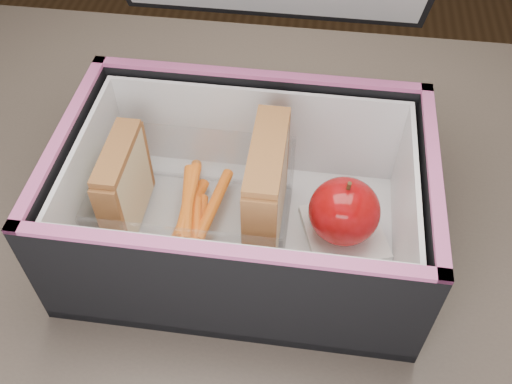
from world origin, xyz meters
TOP-DOWN VIEW (x-y plane):
  - kitchen_table at (0.00, 0.00)m, footprint 1.20×0.80m
  - lunch_bag at (-0.06, 0.02)m, footprint 0.33×0.33m
  - plastic_tub at (-0.10, 0.01)m, footprint 0.18×0.13m
  - sandwich_left at (-0.17, 0.01)m, footprint 0.02×0.08m
  - sandwich_right at (-0.04, 0.01)m, footprint 0.03×0.11m
  - carrot_sticks at (-0.11, 0.01)m, footprint 0.05×0.15m
  - paper_napkin at (0.04, 0.02)m, footprint 0.09×0.10m
  - red_apple at (0.04, 0.02)m, footprint 0.08×0.08m

SIDE VIEW (x-z plane):
  - kitchen_table at x=0.00m, z-range 0.28..1.03m
  - paper_napkin at x=0.04m, z-range 0.77..0.77m
  - carrot_sticks at x=-0.11m, z-range 0.77..0.80m
  - plastic_tub at x=-0.10m, z-range 0.77..0.84m
  - red_apple at x=0.04m, z-range 0.77..0.84m
  - sandwich_left at x=-0.17m, z-range 0.77..0.86m
  - lunch_bag at x=-0.06m, z-range 0.67..0.98m
  - sandwich_right at x=-0.04m, z-range 0.77..0.88m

